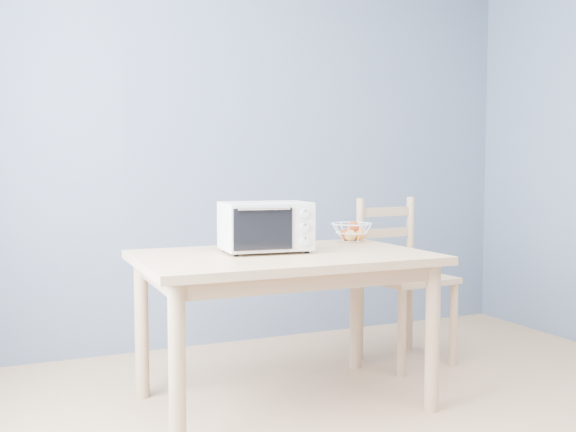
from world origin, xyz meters
name	(u,v)px	position (x,y,z in m)	size (l,w,h in m)	color
room	(471,128)	(0.00, 0.00, 1.30)	(4.01, 4.51, 2.61)	tan
dining_table	(283,274)	(-0.27, 1.05, 0.65)	(1.40, 0.90, 0.75)	tan
toaster_oven	(262,226)	(-0.35, 1.12, 0.88)	(0.44, 0.33, 0.25)	silver
fruit_basket	(351,232)	(0.28, 1.35, 0.81)	(0.26, 0.26, 0.12)	white
dining_chair	(401,281)	(0.68, 1.43, 0.49)	(0.51, 0.51, 0.99)	tan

